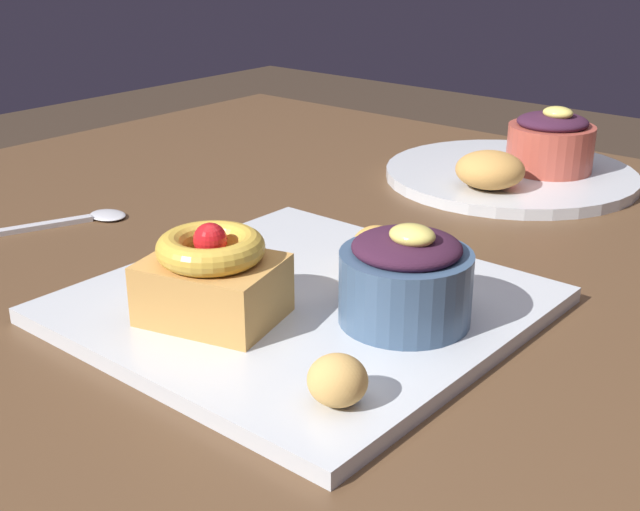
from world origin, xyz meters
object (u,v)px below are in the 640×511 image
fritter_middle (338,380)px  back_ramekin (551,142)px  spoon (80,220)px  cake_slice (212,277)px  front_plate (303,305)px  back_pastry (490,170)px  berry_ramekin (406,278)px  fritter_front (377,249)px  back_plate (510,175)px

fritter_middle → back_ramekin: (-0.13, 0.54, 0.02)m
spoon → cake_slice: bearing=-85.4°
front_plate → back_ramekin: bearing=92.0°
back_pastry → front_plate: bearing=-84.4°
berry_ramekin → fritter_middle: (0.03, -0.12, -0.02)m
berry_ramekin → fritter_front: berry_ramekin is taller
front_plate → back_ramekin: (-0.02, 0.44, 0.04)m
back_pastry → fritter_front: bearing=-80.5°
back_ramekin → back_pastry: 0.11m
cake_slice → fritter_middle: (0.14, -0.03, -0.02)m
back_plate → back_pastry: bearing=-78.9°
berry_ramekin → back_ramekin: size_ratio=0.97×
cake_slice → fritter_front: bearing=75.7°
cake_slice → fritter_front: size_ratio=2.57×
front_plate → back_plate: 0.42m
fritter_middle → back_ramekin: bearing=103.4°
back_plate → back_pastry: 0.08m
cake_slice → back_pastry: cake_slice is taller
back_ramekin → back_pastry: size_ratio=1.32×
front_plate → back_plate: (-0.05, 0.41, 0.00)m
back_ramekin → back_plate: bearing=-140.7°
front_plate → berry_ramekin: bearing=12.2°
fritter_middle → back_pastry: back_pastry is taller
front_plate → back_pastry: bearing=95.6°
spoon → back_pastry: bearing=-19.0°
back_pastry → cake_slice: bearing=-89.1°
berry_ramekin → back_ramekin: (-0.10, 0.42, -0.00)m
cake_slice → spoon: bearing=164.0°
fritter_front → fritter_middle: bearing=-59.9°
back_plate → back_ramekin: size_ratio=2.94×
back_ramekin → back_pastry: (-0.02, -0.10, -0.01)m
fritter_front → spoon: size_ratio=0.35×
front_plate → back_plate: bearing=96.6°
front_plate → cake_slice: size_ratio=2.81×
fritter_front → back_ramekin: size_ratio=0.44×
berry_ramekin → cake_slice: bearing=-141.8°
fritter_front → back_pastry: (-0.04, 0.26, 0.00)m
fritter_middle → cake_slice: bearing=167.1°
spoon → back_plate: bearing=-11.7°
fritter_front → fritter_middle: fritter_front is taller
cake_slice → berry_ramekin: size_ratio=1.16×
spoon → berry_ramekin: bearing=-68.7°
cake_slice → spoon: 0.29m
fritter_middle → berry_ramekin: bearing=105.8°
cake_slice → back_ramekin: back_ramekin is taller
berry_ramekin → back_plate: 0.42m
front_plate → spoon: size_ratio=2.50×
back_ramekin → fritter_middle: bearing=-76.6°
fritter_middle → fritter_front: bearing=120.1°
back_plate → spoon: back_plate is taller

